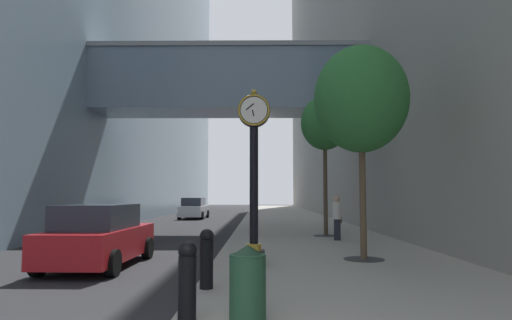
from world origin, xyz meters
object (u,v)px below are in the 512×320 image
(trash_bin, at_px, (248,281))
(street_tree_mid_near, at_px, (325,124))
(car_red_mid, at_px, (99,236))
(street_clock, at_px, (254,167))
(bollard_nearest, at_px, (187,279))
(car_white_near, at_px, (194,209))
(pedestrian_walking, at_px, (337,217))
(bollard_second, at_px, (207,257))
(street_tree_near, at_px, (361,100))

(trash_bin, bearing_deg, street_tree_mid_near, 76.84)
(trash_bin, relative_size, car_red_mid, 0.24)
(street_tree_mid_near, bearing_deg, street_clock, -110.76)
(street_clock, distance_m, car_red_mid, 4.53)
(bollard_nearest, distance_m, car_white_near, 29.69)
(pedestrian_walking, bearing_deg, bollard_second, -114.24)
(trash_bin, relative_size, car_white_near, 0.23)
(bollard_nearest, relative_size, street_tree_near, 0.19)
(street_clock, distance_m, street_tree_near, 3.69)
(trash_bin, bearing_deg, street_tree_near, 62.93)
(street_tree_mid_near, relative_size, car_red_mid, 1.41)
(street_clock, relative_size, bollard_nearest, 4.04)
(street_clock, relative_size, pedestrian_walking, 2.61)
(bollard_nearest, height_order, car_white_near, car_white_near)
(trash_bin, height_order, car_white_near, car_white_near)
(car_white_near, bearing_deg, street_tree_near, -70.72)
(street_clock, relative_size, bollard_second, 4.04)
(trash_bin, relative_size, pedestrian_walking, 0.61)
(bollard_nearest, xyz_separation_m, pedestrian_walking, (4.02, 11.16, 0.33))
(street_tree_mid_near, distance_m, car_white_near, 18.77)
(street_tree_near, xyz_separation_m, pedestrian_walking, (0.17, 5.15, -3.52))
(bollard_second, relative_size, street_tree_near, 0.19)
(street_clock, height_order, street_tree_near, street_tree_near)
(bollard_nearest, relative_size, pedestrian_walking, 0.65)
(bollard_second, bearing_deg, trash_bin, -68.26)
(pedestrian_walking, relative_size, car_white_near, 0.38)
(street_tree_near, height_order, pedestrian_walking, street_tree_near)
(street_tree_mid_near, height_order, pedestrian_walking, street_tree_mid_near)
(car_white_near, bearing_deg, pedestrian_walking, -65.40)
(street_clock, height_order, bollard_second, street_clock)
(street_clock, xyz_separation_m, car_red_mid, (-4.13, 0.46, -1.82))
(bollard_nearest, bearing_deg, street_clock, 80.47)
(pedestrian_walking, height_order, car_red_mid, pedestrian_walking)
(street_clock, bearing_deg, street_tree_near, 16.93)
(bollard_nearest, relative_size, street_tree_mid_near, 0.18)
(car_white_near, relative_size, car_red_mid, 1.05)
(street_tree_near, xyz_separation_m, car_white_near, (-8.17, 23.36, -3.76))
(bollard_second, distance_m, pedestrian_walking, 9.81)
(street_tree_near, relative_size, car_red_mid, 1.37)
(street_tree_mid_near, relative_size, pedestrian_walking, 3.55)
(street_clock, distance_m, bollard_nearest, 5.51)
(bollard_nearest, distance_m, street_tree_near, 8.11)
(bollard_nearest, height_order, bollard_second, same)
(pedestrian_walking, bearing_deg, street_clock, -117.61)
(bollard_nearest, bearing_deg, street_tree_near, 57.33)
(street_tree_near, bearing_deg, bollard_second, -135.46)
(bollard_nearest, xyz_separation_m, car_red_mid, (-3.27, 5.56, 0.08))
(bollard_second, bearing_deg, street_tree_mid_near, 70.35)
(trash_bin, distance_m, car_red_mid, 6.82)
(bollard_nearest, distance_m, pedestrian_walking, 11.87)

